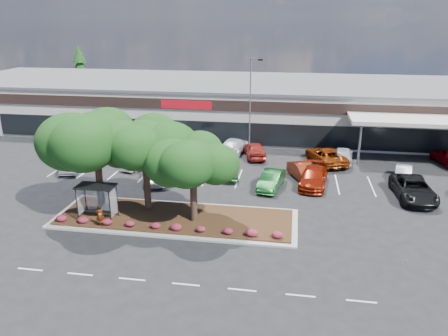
% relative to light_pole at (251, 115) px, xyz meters
% --- Properties ---
extents(ground, '(160.00, 160.00, 0.00)m').
position_rel_light_pole_xyz_m(ground, '(-1.89, -19.83, -4.69)').
color(ground, black).
rests_on(ground, ground).
extents(retail_store, '(80.40, 25.20, 6.25)m').
position_rel_light_pole_xyz_m(retail_store, '(-1.82, 14.08, -1.53)').
color(retail_store, beige).
rests_on(retail_store, ground).
extents(landscape_island, '(18.00, 6.00, 0.26)m').
position_rel_light_pole_xyz_m(landscape_island, '(-3.89, -15.83, -4.56)').
color(landscape_island, '#A2A29D').
rests_on(landscape_island, ground).
extents(lane_markings, '(33.12, 20.06, 0.01)m').
position_rel_light_pole_xyz_m(lane_markings, '(-2.03, -9.40, -4.68)').
color(lane_markings, silver).
rests_on(lane_markings, ground).
extents(shrub_row, '(17.00, 0.80, 0.50)m').
position_rel_light_pole_xyz_m(shrub_row, '(-3.89, -17.93, -4.18)').
color(shrub_row, '#9A2446').
rests_on(shrub_row, landscape_island).
extents(bus_shelter, '(2.75, 1.55, 2.59)m').
position_rel_light_pole_xyz_m(bus_shelter, '(-9.39, -16.88, -2.38)').
color(bus_shelter, black).
rests_on(bus_shelter, landscape_island).
extents(island_tree_west, '(7.20, 7.20, 7.89)m').
position_rel_light_pole_xyz_m(island_tree_west, '(-9.89, -15.33, -0.48)').
color(island_tree_west, '#143A11').
rests_on(island_tree_west, landscape_island).
extents(island_tree_mid, '(6.60, 6.60, 7.32)m').
position_rel_light_pole_xyz_m(island_tree_mid, '(-6.39, -14.63, -0.77)').
color(island_tree_mid, '#143A11').
rests_on(island_tree_mid, landscape_island).
extents(island_tree_east, '(5.80, 5.80, 6.50)m').
position_rel_light_pole_xyz_m(island_tree_east, '(-2.39, -16.13, -1.17)').
color(island_tree_east, '#143A11').
rests_on(island_tree_east, landscape_island).
extents(conifer_north_west, '(4.40, 4.40, 10.00)m').
position_rel_light_pole_xyz_m(conifer_north_west, '(-31.89, 26.17, 0.31)').
color(conifer_north_west, '#143A11').
rests_on(conifer_north_west, ground).
extents(person_waiting, '(0.63, 0.48, 1.56)m').
position_rel_light_pole_xyz_m(person_waiting, '(-8.74, -18.13, -3.64)').
color(person_waiting, '#594C47').
rests_on(person_waiting, landscape_island).
extents(light_pole, '(1.43, 0.65, 10.53)m').
position_rel_light_pole_xyz_m(light_pole, '(0.00, 0.00, 0.00)').
color(light_pole, '#A2A29D').
rests_on(light_pole, ground).
extents(survey_stake, '(0.08, 0.14, 1.00)m').
position_rel_light_pole_xyz_m(survey_stake, '(11.29, -20.83, -4.04)').
color(survey_stake, '#9D8552').
rests_on(survey_stake, ground).
extents(car_0, '(2.96, 4.89, 1.52)m').
position_rel_light_pole_xyz_m(car_0, '(-17.05, -6.75, -3.93)').
color(car_0, slate).
rests_on(car_0, ground).
extents(car_1, '(2.56, 4.48, 1.40)m').
position_rel_light_pole_xyz_m(car_1, '(-10.83, -4.83, -3.99)').
color(car_1, silver).
rests_on(car_1, ground).
extents(car_2, '(4.18, 5.94, 1.51)m').
position_rel_light_pole_xyz_m(car_2, '(-7.86, -8.09, -3.93)').
color(car_2, silver).
rests_on(car_2, ground).
extents(car_3, '(2.48, 4.17, 1.33)m').
position_rel_light_pole_xyz_m(car_3, '(-1.34, -6.34, -4.02)').
color(car_3, '#1D5126').
rests_on(car_3, ground).
extents(car_4, '(2.41, 4.86, 1.53)m').
position_rel_light_pole_xyz_m(car_4, '(2.75, -8.28, -3.92)').
color(car_4, '#13491C').
rests_on(car_4, ground).
extents(car_5, '(2.92, 5.76, 1.60)m').
position_rel_light_pole_xyz_m(car_5, '(6.44, -7.07, -3.89)').
color(car_5, maroon).
rests_on(car_5, ground).
extents(car_6, '(3.30, 4.81, 1.50)m').
position_rel_light_pole_xyz_m(car_6, '(5.57, -5.61, -3.94)').
color(car_6, maroon).
rests_on(car_6, ground).
extents(car_7, '(3.07, 6.26, 1.71)m').
position_rel_light_pole_xyz_m(car_7, '(14.52, -8.69, -3.83)').
color(car_7, black).
rests_on(car_7, ground).
extents(car_8, '(2.32, 4.24, 1.32)m').
position_rel_light_pole_xyz_m(car_8, '(14.65, -4.37, -4.02)').
color(car_8, '#B8BBC4').
rests_on(car_8, ground).
extents(car_9, '(3.56, 4.97, 1.34)m').
position_rel_light_pole_xyz_m(car_9, '(-12.63, 1.93, -4.02)').
color(car_9, '#A9ACB6').
rests_on(car_9, ground).
extents(car_10, '(4.00, 5.38, 1.36)m').
position_rel_light_pole_xyz_m(car_10, '(-12.41, -0.79, -4.01)').
color(car_10, '#595A61').
rests_on(car_10, ground).
extents(car_11, '(3.34, 5.90, 1.55)m').
position_rel_light_pole_xyz_m(car_11, '(-5.96, -1.68, -3.91)').
color(car_11, silver).
rests_on(car_11, ground).
extents(car_12, '(3.12, 5.78, 1.59)m').
position_rel_light_pole_xyz_m(car_12, '(-1.98, 1.90, -3.89)').
color(car_12, silver).
rests_on(car_12, ground).
extents(car_13, '(3.15, 5.27, 1.68)m').
position_rel_light_pole_xyz_m(car_13, '(0.44, 0.43, -3.85)').
color(car_13, maroon).
rests_on(car_13, ground).
extents(car_14, '(4.64, 6.57, 1.66)m').
position_rel_light_pole_xyz_m(car_14, '(7.87, -0.46, -3.85)').
color(car_14, '#6E2405').
rests_on(car_14, ground).
extents(car_15, '(2.53, 5.08, 1.66)m').
position_rel_light_pole_xyz_m(car_15, '(9.63, 0.11, -3.85)').
color(car_15, '#AFB5BC').
rests_on(car_15, ground).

